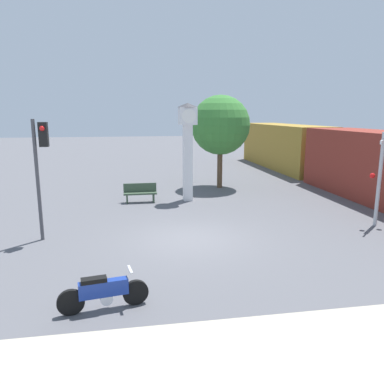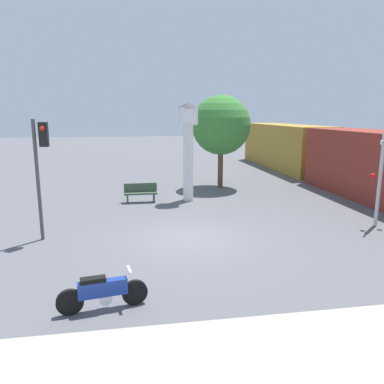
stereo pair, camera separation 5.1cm
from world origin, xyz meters
TOP-DOWN VIEW (x-y plane):
  - ground_plane at (0.00, 0.00)m, footprint 120.00×120.00m
  - motorcycle at (-2.64, -4.39)m, footprint 1.97×0.53m
  - clock_tower at (0.87, 5.86)m, footprint 0.99×0.99m
  - freight_train at (10.27, 9.87)m, footprint 2.80×24.43m
  - traffic_light at (-4.86, 0.77)m, footprint 0.50×0.35m
  - railroad_crossing_signal at (7.36, 0.36)m, footprint 0.90×0.82m
  - street_tree at (3.22, 8.80)m, footprint 3.36×3.36m
  - bench at (-1.49, 5.83)m, footprint 1.60×0.44m

SIDE VIEW (x-z plane):
  - ground_plane at x=0.00m, z-range 0.00..0.00m
  - motorcycle at x=-2.64m, z-range -0.02..0.86m
  - bench at x=-1.49m, z-range 0.03..0.95m
  - freight_train at x=10.27m, z-range 0.00..3.40m
  - railroad_crossing_signal at x=7.36m, z-range 0.17..3.76m
  - traffic_light at x=-4.86m, z-range 0.77..4.86m
  - clock_tower at x=0.87m, z-range 0.74..5.50m
  - street_tree at x=3.22m, z-range 0.95..6.25m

